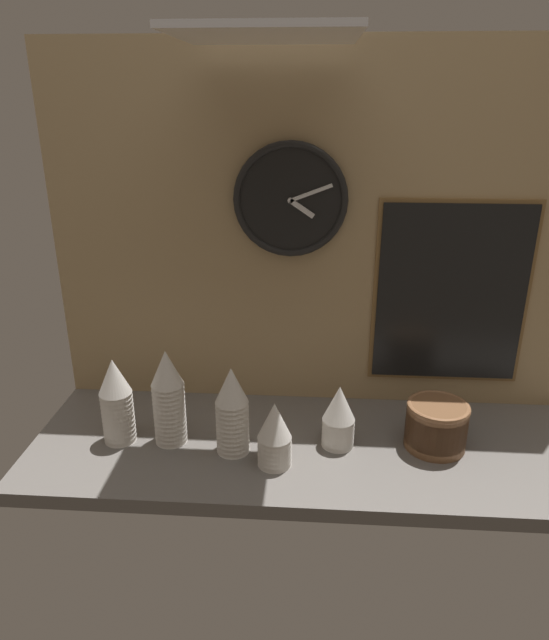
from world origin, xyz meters
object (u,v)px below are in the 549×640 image
object	(u,v)px
bowl_stack_right	(437,425)
menu_board	(451,294)
cup_stack_far_left	(116,401)
cup_stack_center_left	(232,410)
cup_stack_center	(275,434)
wall_clock	(291,200)
cup_stack_center_right	(339,416)
cup_stack_left	(168,397)

from	to	relation	value
bowl_stack_right	menu_board	distance (m)	0.39
cup_stack_far_left	cup_stack_center_left	world-z (taller)	same
cup_stack_center	wall_clock	world-z (taller)	wall_clock
cup_stack_center_right	bowl_stack_right	world-z (taller)	cup_stack_center_right
cup_stack_center_left	wall_clock	xyz separation A→B (m)	(0.14, 0.29, 0.51)
bowl_stack_right	cup_stack_center	bearing A→B (deg)	-165.66
cup_stack_far_left	menu_board	bearing A→B (deg)	16.34
cup_stack_center	cup_stack_left	distance (m)	0.31
cup_stack_far_left	wall_clock	size ratio (longest dim) A/B	0.78
cup_stack_center_right	menu_board	bearing A→B (deg)	38.36
cup_stack_center_right	cup_stack_left	bearing A→B (deg)	-178.62
cup_stack_center	bowl_stack_right	distance (m)	0.45
cup_stack_center	cup_stack_far_left	size ratio (longest dim) A/B	0.73
cup_stack_center	menu_board	bearing A→B (deg)	35.91
cup_stack_center	cup_stack_left	bearing A→B (deg)	163.32
cup_stack_far_left	wall_clock	xyz separation A→B (m)	(0.46, 0.26, 0.51)
menu_board	cup_stack_left	bearing A→B (deg)	-161.23
cup_stack_center	bowl_stack_right	size ratio (longest dim) A/B	1.08
cup_stack_center	menu_board	distance (m)	0.66
wall_clock	bowl_stack_right	bearing A→B (deg)	-29.75
cup_stack_far_left	bowl_stack_right	distance (m)	0.88
cup_stack_left	menu_board	bearing A→B (deg)	18.77
cup_stack_left	cup_stack_center_right	size ratio (longest dim) A/B	1.52
cup_stack_far_left	menu_board	world-z (taller)	menu_board
cup_stack_center	cup_stack_left	xyz separation A→B (m)	(-0.30, 0.09, 0.05)
cup_stack_far_left	bowl_stack_right	xyz separation A→B (m)	(0.87, 0.03, -0.06)
cup_stack_center	wall_clock	bearing A→B (deg)	86.64
cup_stack_center_right	bowl_stack_right	size ratio (longest dim) A/B	1.08
cup_stack_center	bowl_stack_right	bearing A→B (deg)	14.34
cup_stack_left	cup_stack_center_right	distance (m)	0.47
wall_clock	cup_stack_left	bearing A→B (deg)	-140.68
cup_stack_center_left	wall_clock	bearing A→B (deg)	65.02
cup_stack_far_left	wall_clock	distance (m)	0.73
wall_clock	cup_stack_center_left	bearing A→B (deg)	-114.98
wall_clock	menu_board	world-z (taller)	wall_clock
cup_stack_center_left	menu_board	size ratio (longest dim) A/B	0.45
cup_stack_far_left	wall_clock	bearing A→B (deg)	29.87
cup_stack_left	cup_stack_center_left	distance (m)	0.18
bowl_stack_right	cup_stack_center_left	bearing A→B (deg)	-174.04
cup_stack_left	bowl_stack_right	size ratio (longest dim) A/B	1.64
cup_stack_far_left	cup_stack_center_left	bearing A→B (deg)	-5.23
cup_stack_center	cup_stack_left	size ratio (longest dim) A/B	0.66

